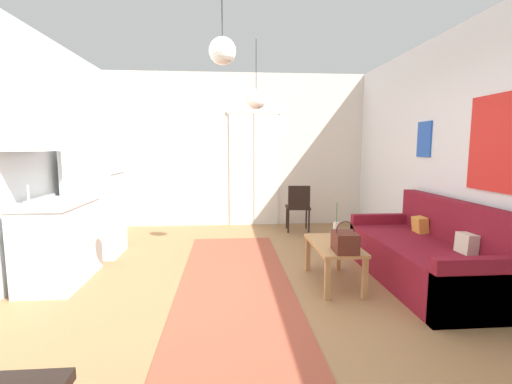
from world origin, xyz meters
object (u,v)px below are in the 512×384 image
at_px(coffee_table, 334,249).
at_px(handbag, 345,242).
at_px(couch, 428,257).
at_px(pendant_lamp_far, 256,99).
at_px(bamboo_vase, 336,232).
at_px(accent_chair, 298,205).
at_px(pendant_lamp_near, 222,51).
at_px(refrigerator, 95,196).

relative_size(coffee_table, handbag, 2.96).
xyz_separation_m(couch, pendant_lamp_far, (-1.81, 1.08, 1.82)).
height_order(couch, bamboo_vase, couch).
bearing_deg(couch, accent_chair, 110.90).
relative_size(pendant_lamp_near, pendant_lamp_far, 0.80).
xyz_separation_m(couch, refrigerator, (-4.01, 1.35, 0.53)).
distance_m(bamboo_vase, accent_chair, 2.37).
height_order(couch, coffee_table, couch).
distance_m(handbag, accent_chair, 2.76).
bearing_deg(refrigerator, pendant_lamp_near, -47.85).
relative_size(bamboo_vase, accent_chair, 0.53).
bearing_deg(refrigerator, pendant_lamp_far, -7.01).
height_order(bamboo_vase, pendant_lamp_near, pendant_lamp_near).
height_order(coffee_table, pendant_lamp_far, pendant_lamp_far).
relative_size(coffee_table, pendant_lamp_near, 1.32).
relative_size(handbag, pendant_lamp_far, 0.36).
xyz_separation_m(bamboo_vase, handbag, (-0.03, -0.39, -0.01)).
height_order(bamboo_vase, handbag, bamboo_vase).
relative_size(bamboo_vase, pendant_lamp_far, 0.50).
bearing_deg(handbag, pendant_lamp_near, -163.42).
bearing_deg(pendant_lamp_near, handbag, 16.58).
relative_size(refrigerator, pendant_lamp_far, 1.86).
xyz_separation_m(couch, bamboo_vase, (-1.00, 0.13, 0.27)).
xyz_separation_m(refrigerator, accent_chair, (3.05, 1.14, -0.35)).
xyz_separation_m(couch, coffee_table, (-1.04, 0.06, 0.09)).
xyz_separation_m(coffee_table, pendant_lamp_far, (-0.77, 1.03, 1.72)).
height_order(couch, pendant_lamp_far, pendant_lamp_far).
bearing_deg(accent_chair, refrigerator, 25.28).
xyz_separation_m(coffee_table, handbag, (0.01, -0.32, 0.17)).
bearing_deg(pendant_lamp_near, bamboo_vase, 31.33).
bearing_deg(bamboo_vase, pendant_lamp_near, -148.67).
height_order(bamboo_vase, pendant_lamp_far, pendant_lamp_far).
height_order(handbag, pendant_lamp_far, pendant_lamp_far).
distance_m(coffee_table, handbag, 0.36).
bearing_deg(bamboo_vase, pendant_lamp_far, 130.34).
bearing_deg(coffee_table, accent_chair, 87.90).
xyz_separation_m(couch, pendant_lamp_near, (-2.22, -0.62, 1.98)).
bearing_deg(coffee_table, pendant_lamp_near, -150.29).
bearing_deg(pendant_lamp_far, accent_chair, 58.74).
relative_size(couch, pendant_lamp_far, 2.31).
xyz_separation_m(coffee_table, accent_chair, (0.09, 2.44, 0.08)).
xyz_separation_m(bamboo_vase, pendant_lamp_far, (-0.81, 0.96, 1.54)).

